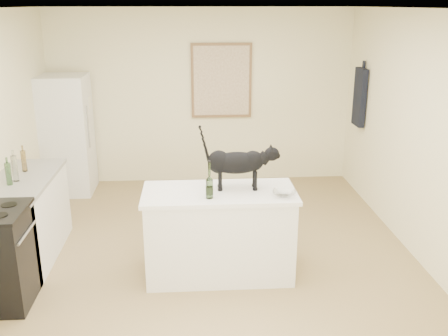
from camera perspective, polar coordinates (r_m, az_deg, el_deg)
floor at (r=5.50m, az=-1.69°, el=-10.70°), size 5.50×5.50×0.00m
ceiling at (r=4.83m, az=-1.99°, el=17.49°), size 5.50×5.50×0.00m
wall_back at (r=7.69m, az=-2.55°, el=7.94°), size 4.50×0.00×4.50m
wall_front at (r=2.48m, az=0.49°, el=-14.83°), size 4.50×0.00×4.50m
wall_right at (r=5.56m, az=22.08°, el=2.68°), size 0.00×5.50×5.50m
island_base at (r=5.13m, az=-0.53°, el=-7.53°), size 1.44×0.67×0.86m
island_top at (r=4.95m, az=-0.54°, el=-2.83°), size 1.50×0.70×0.04m
left_cabinets at (r=5.86m, az=-21.36°, el=-5.48°), size 0.60×1.40×0.86m
left_countertop at (r=5.71m, az=-21.86°, el=-1.32°), size 0.62×1.44×0.04m
fridge at (r=7.61m, az=-17.31°, el=3.55°), size 0.68×0.68×1.70m
artwork_frame at (r=7.64m, az=-0.29°, el=9.78°), size 0.90×0.03×1.10m
artwork_canvas at (r=7.62m, az=-0.28°, el=9.76°), size 0.82×0.00×1.02m
hanging_garment at (r=7.37m, az=15.01°, el=7.69°), size 0.08×0.34×0.80m
black_cat at (r=4.94m, az=1.40°, el=0.27°), size 0.69×0.23×0.48m
wine_bottle at (r=4.72m, az=-1.65°, el=-1.58°), size 0.07×0.07×0.32m
glass_bowl at (r=4.85m, az=6.76°, el=-2.84°), size 0.27×0.27×0.05m
fridge_paper at (r=7.56m, az=-14.85°, el=7.09°), size 0.02×0.14×0.18m
counter_bottle_cluster at (r=5.66m, az=-22.38°, el=-0.00°), size 0.09×0.49×0.27m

